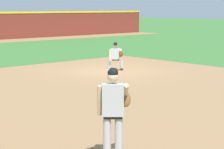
{
  "coord_description": "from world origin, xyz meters",
  "views": [
    {
      "loc": [
        -13.54,
        -15.09,
        2.96
      ],
      "look_at": [
        -5.76,
        -6.44,
        1.16
      ],
      "focal_mm": 70.0,
      "sensor_mm": 36.0,
      "label": 1
    }
  ],
  "objects_px": {
    "first_base_bag": "(111,70)",
    "pitcher": "(114,110)",
    "baseball": "(117,90)",
    "first_baseman": "(116,55)"
  },
  "relations": [
    {
      "from": "first_base_bag",
      "to": "first_baseman",
      "type": "relative_size",
      "value": 0.28
    },
    {
      "from": "baseball",
      "to": "pitcher",
      "type": "distance_m",
      "value": 7.37
    },
    {
      "from": "baseball",
      "to": "first_baseman",
      "type": "bearing_deg",
      "value": 47.76
    },
    {
      "from": "baseball",
      "to": "pitcher",
      "type": "height_order",
      "value": "pitcher"
    },
    {
      "from": "first_base_bag",
      "to": "pitcher",
      "type": "distance_m",
      "value": 12.34
    },
    {
      "from": "baseball",
      "to": "first_base_bag",
      "type": "bearing_deg",
      "value": 50.27
    },
    {
      "from": "baseball",
      "to": "first_baseman",
      "type": "distance_m",
      "value": 5.27
    },
    {
      "from": "first_base_bag",
      "to": "baseball",
      "type": "xyz_separation_m",
      "value": [
        -3.2,
        -3.85,
        -0.01
      ]
    },
    {
      "from": "first_base_bag",
      "to": "pitcher",
      "type": "xyz_separation_m",
      "value": [
        -8.18,
        -9.19,
        1.01
      ]
    },
    {
      "from": "baseball",
      "to": "pitcher",
      "type": "relative_size",
      "value": 0.04
    }
  ]
}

